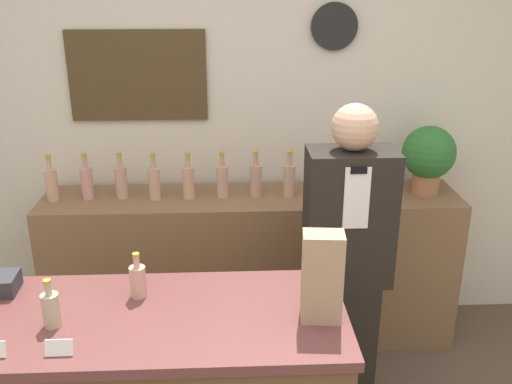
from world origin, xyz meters
TOP-DOWN VIEW (x-y plane):
  - back_wall at (-0.00, 2.00)m, footprint 5.20×0.09m
  - back_shelf at (0.14, 1.72)m, footprint 2.36×0.45m
  - shopkeeper at (0.56, 1.09)m, footprint 0.40×0.25m
  - potted_plant at (1.13, 1.73)m, footprint 0.30×0.30m
  - paper_bag at (0.34, 0.48)m, footprint 0.15×0.11m
  - price_card_right at (-0.55, 0.31)m, footprint 0.09×0.02m
  - gift_box at (-0.87, 0.73)m, footprint 0.11×0.14m
  - counter_bottle_1 at (-0.62, 0.48)m, footprint 0.06×0.06m
  - counter_bottle_2 at (-0.34, 0.67)m, footprint 0.06×0.06m
  - shelf_bottle_0 at (-0.96, 1.71)m, footprint 0.07×0.07m
  - shelf_bottle_1 at (-0.77, 1.73)m, footprint 0.07×0.07m
  - shelf_bottle_2 at (-0.58, 1.73)m, footprint 0.07×0.07m
  - shelf_bottle_3 at (-0.40, 1.70)m, footprint 0.07×0.07m
  - shelf_bottle_4 at (-0.21, 1.71)m, footprint 0.07×0.07m
  - shelf_bottle_5 at (-0.02, 1.72)m, footprint 0.07×0.07m
  - shelf_bottle_6 at (0.17, 1.73)m, footprint 0.07×0.07m
  - shelf_bottle_7 at (0.35, 1.72)m, footprint 0.07×0.07m
  - shelf_bottle_8 at (0.54, 1.74)m, footprint 0.07×0.07m
  - shelf_bottle_9 at (0.73, 1.73)m, footprint 0.07×0.07m
  - shelf_bottle_10 at (0.91, 1.73)m, footprint 0.07×0.07m

SIDE VIEW (x-z plane):
  - back_shelf at x=0.14m, z-range 0.00..0.91m
  - shopkeeper at x=0.56m, z-range 0.00..1.57m
  - price_card_right at x=-0.55m, z-range 0.91..0.97m
  - gift_box at x=-0.87m, z-range 0.91..0.99m
  - counter_bottle_1 at x=-0.62m, z-range 0.89..1.08m
  - counter_bottle_2 at x=-0.34m, z-range 0.89..1.08m
  - shelf_bottle_0 at x=-0.96m, z-range 0.88..1.14m
  - shelf_bottle_1 at x=-0.77m, z-range 0.88..1.14m
  - shelf_bottle_2 at x=-0.58m, z-range 0.88..1.14m
  - shelf_bottle_3 at x=-0.40m, z-range 0.88..1.14m
  - shelf_bottle_4 at x=-0.21m, z-range 0.88..1.14m
  - shelf_bottle_5 at x=-0.02m, z-range 0.88..1.14m
  - shelf_bottle_6 at x=0.17m, z-range 0.88..1.14m
  - shelf_bottle_7 at x=0.35m, z-range 0.88..1.14m
  - shelf_bottle_8 at x=0.54m, z-range 0.88..1.14m
  - shelf_bottle_9 at x=0.73m, z-range 0.88..1.14m
  - shelf_bottle_10 at x=0.91m, z-range 0.88..1.14m
  - paper_bag at x=0.34m, z-range 0.91..1.25m
  - potted_plant at x=1.13m, z-range 0.94..1.33m
  - back_wall at x=0.00m, z-range 0.00..2.70m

